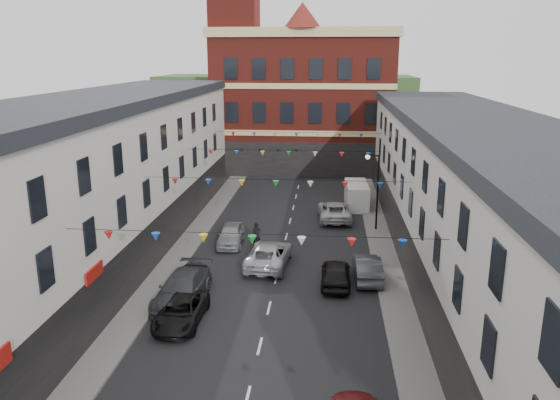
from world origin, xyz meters
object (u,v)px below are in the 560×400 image
(car_right_d, at_px, (336,273))
(car_right_e, at_px, (367,268))
(street_lamp, at_px, (375,182))
(white_van, at_px, (357,195))
(car_left_e, at_px, (231,235))
(car_right_f, at_px, (334,211))
(car_left_c, at_px, (181,312))
(car_left_d, at_px, (182,289))
(moving_car, at_px, (269,254))
(pedestrian, at_px, (256,235))

(car_right_d, distance_m, car_right_e, 2.16)
(street_lamp, height_order, white_van, street_lamp)
(car_right_d, relative_size, car_right_e, 0.97)
(car_left_e, height_order, car_right_d, car_left_e)
(car_right_e, height_order, car_right_f, car_right_f)
(car_right_d, bearing_deg, car_left_e, -40.47)
(car_right_d, bearing_deg, car_left_c, 35.75)
(car_left_d, distance_m, car_left_e, 9.65)
(car_left_c, distance_m, car_right_f, 20.39)
(car_right_f, height_order, moving_car, moving_car)
(car_left_c, distance_m, car_left_e, 12.01)
(street_lamp, xyz_separation_m, pedestrian, (-8.50, -4.41, -3.02))
(car_right_d, height_order, car_right_f, car_right_f)
(car_left_c, bearing_deg, car_left_d, 104.21)
(car_left_d, bearing_deg, street_lamp, 54.53)
(car_right_e, relative_size, white_van, 0.91)
(white_van, bearing_deg, car_right_e, -92.39)
(car_right_e, relative_size, car_right_f, 0.81)
(car_left_e, height_order, moving_car, moving_car)
(street_lamp, distance_m, car_right_d, 11.44)
(pedestrian, bearing_deg, white_van, 59.74)
(street_lamp, xyz_separation_m, car_left_d, (-11.37, -13.69, -3.11))
(car_left_e, relative_size, pedestrian, 2.43)
(car_right_f, xyz_separation_m, pedestrian, (-5.55, -7.14, 0.12))
(street_lamp, height_order, car_right_e, street_lamp)
(pedestrian, bearing_deg, car_right_f, 55.71)
(car_left_e, bearing_deg, car_left_d, -98.73)
(street_lamp, xyz_separation_m, car_left_c, (-10.80, -16.10, -3.27))
(car_left_c, xyz_separation_m, car_right_d, (7.85, 5.51, 0.09))
(car_left_c, distance_m, car_left_d, 2.47)
(car_left_c, relative_size, car_right_e, 1.04)
(car_left_d, distance_m, car_right_d, 8.97)
(white_van, bearing_deg, pedestrian, -125.89)
(car_right_e, bearing_deg, car_left_c, 31.85)
(moving_car, bearing_deg, pedestrian, -65.62)
(car_right_f, distance_m, pedestrian, 9.04)
(street_lamp, xyz_separation_m, car_right_e, (-1.05, -9.56, -3.18))
(street_lamp, relative_size, car_left_d, 1.09)
(car_right_d, xyz_separation_m, white_van, (2.00, 17.44, 0.34))
(car_right_f, distance_m, white_van, 4.59)
(street_lamp, height_order, pedestrian, street_lamp)
(car_left_c, xyz_separation_m, car_left_d, (-0.57, 2.40, 0.16))
(car_left_e, xyz_separation_m, car_right_f, (7.43, 6.82, 0.03))
(car_left_c, bearing_deg, pedestrian, 79.74)
(car_right_e, height_order, white_van, white_van)
(car_left_d, relative_size, moving_car, 1.00)
(moving_car, bearing_deg, car_right_f, -107.62)
(white_van, bearing_deg, car_left_e, -132.78)
(car_left_c, xyz_separation_m, moving_car, (3.57, 8.19, 0.13))
(street_lamp, xyz_separation_m, car_right_f, (-2.95, 2.72, -3.14))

